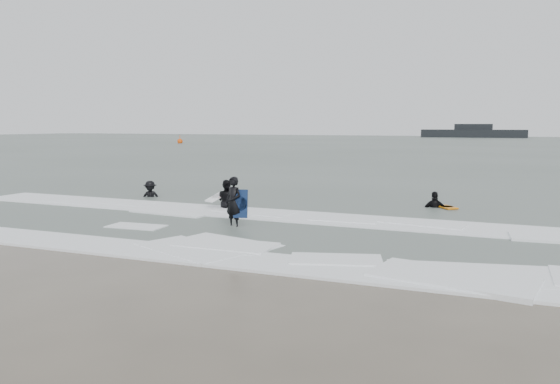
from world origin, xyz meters
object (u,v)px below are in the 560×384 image
at_px(surfer_right_near, 435,209).
at_px(vessel_horizon, 473,133).
at_px(surfer_wading, 227,210).
at_px(buoy, 180,141).
at_px(surfer_centre, 234,228).
at_px(surfer_breaker, 150,198).

xyz_separation_m(surfer_right_near, vessel_horizon, (-6.95, 133.52, 1.37)).
relative_size(surfer_wading, surfer_right_near, 0.96).
bearing_deg(buoy, vessel_horizon, 56.01).
height_order(surfer_centre, vessel_horizon, vessel_horizon).
bearing_deg(surfer_wading, surfer_breaker, -0.06).
bearing_deg(surfer_right_near, buoy, -67.63).
xyz_separation_m(surfer_centre, vessel_horizon, (-1.20, 140.64, 1.37)).
height_order(surfer_wading, surfer_breaker, surfer_wading).
bearing_deg(surfer_breaker, surfer_centre, -60.94).
distance_m(surfer_centre, buoy, 85.56).
bearing_deg(buoy, surfer_centre, -55.46).
height_order(surfer_wading, surfer_right_near, surfer_right_near).
relative_size(surfer_centre, vessel_horizon, 0.07).
xyz_separation_m(buoy, vessel_horizon, (47.31, 70.16, 0.95)).
height_order(surfer_right_near, buoy, buoy).
bearing_deg(surfer_wading, buoy, -36.34).
bearing_deg(surfer_breaker, vessel_horizon, 62.09).
bearing_deg(vessel_horizon, surfer_wading, -90.38).
relative_size(surfer_wading, buoy, 1.09).
bearing_deg(vessel_horizon, surfer_right_near, -87.02).
relative_size(surfer_wading, surfer_breaker, 1.07).
xyz_separation_m(surfer_wading, vessel_horizon, (0.90, 137.24, 1.37)).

